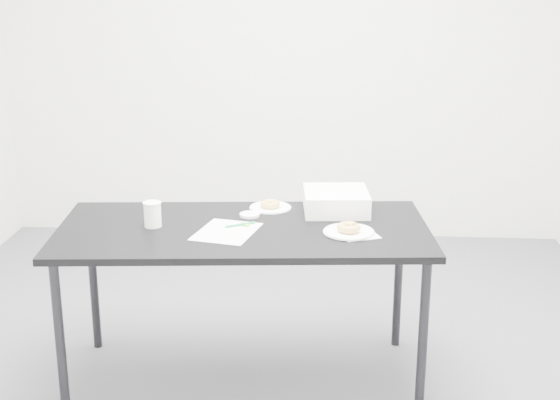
# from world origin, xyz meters

# --- Properties ---
(floor) EXTENTS (4.00, 4.00, 0.00)m
(floor) POSITION_xyz_m (0.00, 0.00, 0.00)
(floor) COLOR #4C4C51
(floor) RESTS_ON ground
(wall_back) EXTENTS (4.00, 0.02, 2.70)m
(wall_back) POSITION_xyz_m (0.00, 2.00, 1.35)
(wall_back) COLOR silver
(wall_back) RESTS_ON floor
(table) EXTENTS (1.76, 0.93, 0.77)m
(table) POSITION_xyz_m (-0.04, -0.14, 0.72)
(table) COLOR black
(table) RESTS_ON floor
(scorecard) EXTENTS (0.31, 0.36, 0.00)m
(scorecard) POSITION_xyz_m (-0.11, -0.21, 0.78)
(scorecard) COLOR white
(scorecard) RESTS_ON table
(logo_patch) EXTENTS (0.06, 0.06, 0.00)m
(logo_patch) POSITION_xyz_m (-0.04, -0.11, 0.78)
(logo_patch) COLOR green
(logo_patch) RESTS_ON scorecard
(pen) EXTENTS (0.13, 0.08, 0.01)m
(pen) POSITION_xyz_m (-0.06, -0.12, 0.78)
(pen) COLOR #0B7C46
(pen) RESTS_ON scorecard
(napkin) EXTENTS (0.21, 0.21, 0.00)m
(napkin) POSITION_xyz_m (0.48, -0.21, 0.78)
(napkin) COLOR white
(napkin) RESTS_ON table
(plate_near) EXTENTS (0.23, 0.23, 0.01)m
(plate_near) POSITION_xyz_m (0.44, -0.19, 0.78)
(plate_near) COLOR white
(plate_near) RESTS_ON napkin
(donut_near) EXTENTS (0.13, 0.13, 0.04)m
(donut_near) POSITION_xyz_m (0.44, -0.19, 0.80)
(donut_near) COLOR gold
(donut_near) RESTS_ON plate_near
(plate_far) EXTENTS (0.21, 0.21, 0.01)m
(plate_far) POSITION_xyz_m (0.06, 0.16, 0.78)
(plate_far) COLOR white
(plate_far) RESTS_ON table
(donut_far) EXTENTS (0.12, 0.12, 0.03)m
(donut_far) POSITION_xyz_m (0.06, 0.16, 0.80)
(donut_far) COLOR gold
(donut_far) RESTS_ON plate_far
(coffee_cup) EXTENTS (0.08, 0.08, 0.12)m
(coffee_cup) POSITION_xyz_m (-0.46, -0.16, 0.83)
(coffee_cup) COLOR white
(coffee_cup) RESTS_ON table
(cup_lid) EXTENTS (0.10, 0.10, 0.01)m
(cup_lid) POSITION_xyz_m (-0.03, 0.03, 0.78)
(cup_lid) COLOR white
(cup_lid) RESTS_ON table
(bakery_box) EXTENTS (0.33, 0.33, 0.10)m
(bakery_box) POSITION_xyz_m (0.38, 0.13, 0.83)
(bakery_box) COLOR white
(bakery_box) RESTS_ON table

